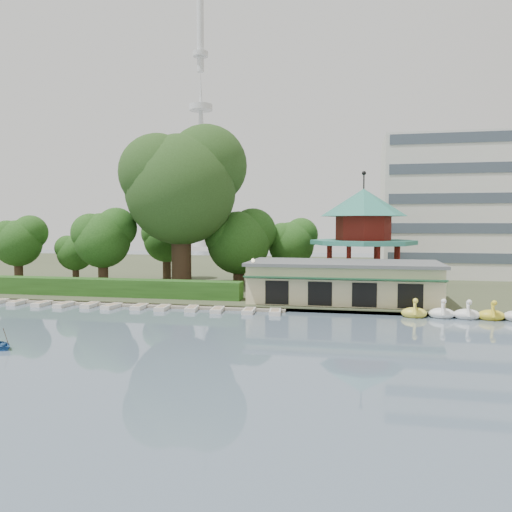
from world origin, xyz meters
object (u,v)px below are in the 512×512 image
(big_tree, at_px, (183,182))
(pavilion, at_px, (363,228))
(boathouse, at_px, (343,281))
(dock, at_px, (115,304))

(big_tree, bearing_deg, pavilion, 10.32)
(boathouse, bearing_deg, dock, -167.76)
(boathouse, xyz_separation_m, pavilion, (2.00, 10.03, 5.11))
(boathouse, xyz_separation_m, big_tree, (-18.82, 6.23, 10.58))
(boathouse, height_order, pavilion, pavilion)
(boathouse, distance_m, pavilion, 11.43)
(big_tree, bearing_deg, dock, -106.09)
(pavilion, bearing_deg, boathouse, -101.28)
(dock, distance_m, boathouse, 22.62)
(big_tree, bearing_deg, boathouse, -18.33)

